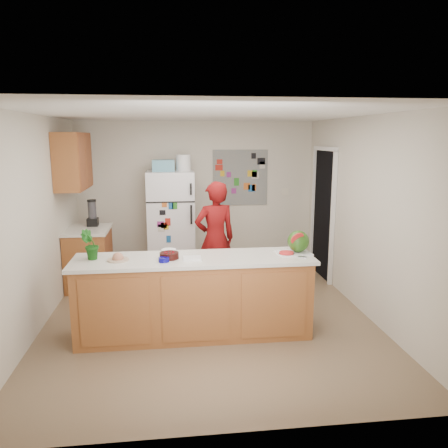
{
  "coord_description": "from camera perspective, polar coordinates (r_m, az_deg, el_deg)",
  "views": [
    {
      "loc": [
        -0.42,
        -5.2,
        2.24
      ],
      "look_at": [
        0.22,
        0.2,
        1.15
      ],
      "focal_mm": 35.0,
      "sensor_mm": 36.0,
      "label": 1
    }
  ],
  "objects": [
    {
      "name": "photo_collage",
      "position": [
        7.56,
        2.14,
        6.07
      ],
      "size": [
        0.95,
        0.01,
        0.95
      ],
      "primitive_type": "cube",
      "color": "slate",
      "rests_on": "wall_back"
    },
    {
      "name": "ceiling",
      "position": [
        5.22,
        -2.24,
        14.28
      ],
      "size": [
        4.0,
        4.5,
        0.02
      ],
      "primitive_type": "cube",
      "color": "white",
      "rests_on": "wall_back"
    },
    {
      "name": "wall_back",
      "position": [
        7.53,
        -3.56,
        3.74
      ],
      "size": [
        4.0,
        0.02,
        2.5
      ],
      "primitive_type": "cube",
      "color": "beige",
      "rests_on": "ground"
    },
    {
      "name": "watermelon_slice",
      "position": [
        5.03,
        8.15,
        -3.74
      ],
      "size": [
        0.16,
        0.16,
        0.02
      ],
      "primitive_type": "cylinder",
      "color": "red",
      "rests_on": "cutting_board"
    },
    {
      "name": "paper_towel",
      "position": [
        4.81,
        -4.17,
        -4.5
      ],
      "size": [
        0.2,
        0.18,
        0.02
      ],
      "primitive_type": "cube",
      "rotation": [
        0.0,
        0.0,
        -0.01
      ],
      "color": "white",
      "rests_on": "peninsula_top"
    },
    {
      "name": "floor",
      "position": [
        5.68,
        -2.04,
        -12.03
      ],
      "size": [
        4.0,
        4.5,
        0.02
      ],
      "primitive_type": "cube",
      "color": "brown",
      "rests_on": "ground"
    },
    {
      "name": "peninsula_base",
      "position": [
        5.03,
        -3.89,
        -9.65
      ],
      "size": [
        2.6,
        0.62,
        0.88
      ],
      "primitive_type": "cube",
      "color": "brown",
      "rests_on": "floor"
    },
    {
      "name": "refrigerator",
      "position": [
        7.21,
        -6.92,
        0.12
      ],
      "size": [
        0.75,
        0.7,
        1.7
      ],
      "primitive_type": "cube",
      "color": "silver",
      "rests_on": "floor"
    },
    {
      "name": "blender_appliance",
      "position": [
        6.95,
        -16.82,
        1.3
      ],
      "size": [
        0.12,
        0.12,
        0.38
      ],
      "primitive_type": "cylinder",
      "color": "black",
      "rests_on": "side_counter_top"
    },
    {
      "name": "doorway",
      "position": [
        7.17,
        12.89,
        1.24
      ],
      "size": [
        0.03,
        0.85,
        2.04
      ],
      "primitive_type": "cube",
      "color": "black",
      "rests_on": "ground"
    },
    {
      "name": "side_counter_base",
      "position": [
        6.91,
        -17.19,
        -4.39
      ],
      "size": [
        0.6,
        0.8,
        0.86
      ],
      "primitive_type": "cube",
      "color": "brown",
      "rests_on": "floor"
    },
    {
      "name": "peninsula_top",
      "position": [
        4.89,
        -3.96,
        -4.6
      ],
      "size": [
        2.68,
        0.7,
        0.04
      ],
      "primitive_type": "cube",
      "color": "silver",
      "rests_on": "peninsula_base"
    },
    {
      "name": "cobalt_bowl",
      "position": [
        4.74,
        -7.87,
        -4.64
      ],
      "size": [
        0.14,
        0.14,
        0.05
      ],
      "primitive_type": "cylinder",
      "rotation": [
        0.0,
        0.0,
        -0.27
      ],
      "color": "#08056B",
      "rests_on": "peninsula_top"
    },
    {
      "name": "cutting_board",
      "position": [
        5.1,
        9.05,
        -3.74
      ],
      "size": [
        0.41,
        0.32,
        0.01
      ],
      "primitive_type": "cube",
      "rotation": [
        0.0,
        0.0,
        0.1
      ],
      "color": "white",
      "rests_on": "peninsula_top"
    },
    {
      "name": "white_bowl",
      "position": [
        5.03,
        -7.23,
        -3.64
      ],
      "size": [
        0.22,
        0.22,
        0.06
      ],
      "primitive_type": "cylinder",
      "rotation": [
        0.0,
        0.0,
        0.34
      ],
      "color": "white",
      "rests_on": "peninsula_top"
    },
    {
      "name": "fridge_top_bin",
      "position": [
        7.09,
        -7.91,
        7.57
      ],
      "size": [
        0.35,
        0.28,
        0.18
      ],
      "primitive_type": "cube",
      "color": "#5999B2",
      "rests_on": "refrigerator"
    },
    {
      "name": "keys",
      "position": [
        4.94,
        10.19,
        -4.27
      ],
      "size": [
        0.1,
        0.06,
        0.01
      ],
      "primitive_type": "cube",
      "rotation": [
        0.0,
        0.0,
        -0.26
      ],
      "color": "gray",
      "rests_on": "peninsula_top"
    },
    {
      "name": "watermelon",
      "position": [
        5.11,
        9.68,
        -2.24
      ],
      "size": [
        0.25,
        0.25,
        0.25
      ],
      "primitive_type": "sphere",
      "color": "#1D5115",
      "rests_on": "cutting_board"
    },
    {
      "name": "plate",
      "position": [
        4.89,
        -13.68,
        -4.57
      ],
      "size": [
        0.29,
        0.29,
        0.02
      ],
      "primitive_type": "cylinder",
      "rotation": [
        0.0,
        0.0,
        -0.33
      ],
      "color": "#B1A78B",
      "rests_on": "peninsula_top"
    },
    {
      "name": "upper_cabinets",
      "position": [
        6.65,
        -19.12,
        7.77
      ],
      "size": [
        0.35,
        1.0,
        0.8
      ],
      "primitive_type": "cube",
      "color": "brown",
      "rests_on": "wall_left"
    },
    {
      "name": "wall_left",
      "position": [
        5.52,
        -23.4,
        0.06
      ],
      "size": [
        0.02,
        4.5,
        2.5
      ],
      "primitive_type": "cube",
      "color": "beige",
      "rests_on": "ground"
    },
    {
      "name": "wall_right",
      "position": [
        5.82,
        17.99,
        0.98
      ],
      "size": [
        0.02,
        4.5,
        2.5
      ],
      "primitive_type": "cube",
      "color": "beige",
      "rests_on": "ground"
    },
    {
      "name": "potted_plant",
      "position": [
        4.97,
        -17.1,
        -2.59
      ],
      "size": [
        0.22,
        0.2,
        0.34
      ],
      "primitive_type": "imported",
      "rotation": [
        0.0,
        0.0,
        3.45
      ],
      "color": "#163F11",
      "rests_on": "peninsula_top"
    },
    {
      "name": "cherry_bowl",
      "position": [
        4.85,
        -7.17,
        -4.11
      ],
      "size": [
        0.22,
        0.22,
        0.07
      ],
      "primitive_type": "cylinder",
      "rotation": [
        0.0,
        0.0,
        -0.04
      ],
      "color": "black",
      "rests_on": "peninsula_top"
    },
    {
      "name": "person",
      "position": [
        6.15,
        -1.17,
        -2.02
      ],
      "size": [
        0.68,
        0.53,
        1.64
      ],
      "primitive_type": "imported",
      "rotation": [
        0.0,
        0.0,
        3.39
      ],
      "color": "maroon",
      "rests_on": "floor"
    },
    {
      "name": "side_counter_top",
      "position": [
        6.81,
        -17.41,
        -0.74
      ],
      "size": [
        0.64,
        0.84,
        0.04
      ],
      "primitive_type": "cube",
      "color": "silver",
      "rests_on": "side_counter_base"
    }
  ]
}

